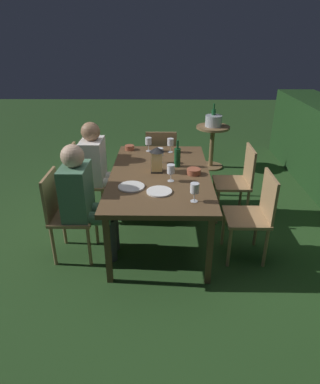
{
  "coord_description": "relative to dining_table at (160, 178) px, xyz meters",
  "views": [
    {
      "loc": [
        3.17,
        0.05,
        2.04
      ],
      "look_at": [
        0.0,
        0.0,
        0.51
      ],
      "focal_mm": 31.28,
      "sensor_mm": 36.0,
      "label": 1
    }
  ],
  "objects": [
    {
      "name": "ground_plane",
      "position": [
        0.0,
        0.0,
        -0.67
      ],
      "size": [
        16.0,
        16.0,
        0.0
      ],
      "primitive_type": "plane",
      "color": "#26471E"
    },
    {
      "name": "dining_table",
      "position": [
        0.0,
        0.0,
        0.0
      ],
      "size": [
        1.76,
        1.02,
        0.72
      ],
      "color": "brown",
      "rests_on": "ground"
    },
    {
      "name": "chair_side_right_b",
      "position": [
        0.4,
        0.9,
        -0.19
      ],
      "size": [
        0.42,
        0.4,
        0.87
      ],
      "color": "#9E7A51",
      "rests_on": "ground"
    },
    {
      "name": "chair_side_right_a",
      "position": [
        -0.4,
        0.9,
        -0.19
      ],
      "size": [
        0.42,
        0.4,
        0.87
      ],
      "color": "#9E7A51",
      "rests_on": "ground"
    },
    {
      "name": "chair_side_left_a",
      "position": [
        -0.4,
        -0.9,
        -0.19
      ],
      "size": [
        0.42,
        0.4,
        0.87
      ],
      "color": "#9E7A51",
      "rests_on": "ground"
    },
    {
      "name": "person_in_cream",
      "position": [
        -0.4,
        -0.7,
        -0.04
      ],
      "size": [
        0.38,
        0.47,
        1.15
      ],
      "color": "white",
      "rests_on": "ground"
    },
    {
      "name": "chair_side_left_b",
      "position": [
        0.4,
        -0.9,
        -0.19
      ],
      "size": [
        0.42,
        0.4,
        0.87
      ],
      "color": "#9E7A51",
      "rests_on": "ground"
    },
    {
      "name": "person_in_green",
      "position": [
        0.4,
        -0.7,
        -0.04
      ],
      "size": [
        0.38,
        0.47,
        1.15
      ],
      "color": "#4C7A5B",
      "rests_on": "ground"
    },
    {
      "name": "chair_head_near",
      "position": [
        -1.13,
        0.0,
        -0.19
      ],
      "size": [
        0.4,
        0.42,
        0.87
      ],
      "color": "#9E7A51",
      "rests_on": "ground"
    },
    {
      "name": "lantern_centerpiece",
      "position": [
        -0.04,
        -0.03,
        0.2
      ],
      "size": [
        0.15,
        0.15,
        0.27
      ],
      "color": "black",
      "rests_on": "dining_table"
    },
    {
      "name": "green_bottle_on_table",
      "position": [
        -0.19,
        0.18,
        0.16
      ],
      "size": [
        0.07,
        0.07,
        0.29
      ],
      "color": "#144723",
      "rests_on": "dining_table"
    },
    {
      "name": "wine_glass_a",
      "position": [
        -0.66,
        0.12,
        0.17
      ],
      "size": [
        0.08,
        0.08,
        0.17
      ],
      "color": "silver",
      "rests_on": "dining_table"
    },
    {
      "name": "wine_glass_b",
      "position": [
        -0.69,
        -0.15,
        0.17
      ],
      "size": [
        0.08,
        0.08,
        0.17
      ],
      "color": "silver",
      "rests_on": "dining_table"
    },
    {
      "name": "wine_glass_c",
      "position": [
        0.63,
        0.3,
        0.17
      ],
      "size": [
        0.08,
        0.08,
        0.17
      ],
      "color": "silver",
      "rests_on": "dining_table"
    },
    {
      "name": "wine_glass_d",
      "position": [
        0.2,
        0.11,
        0.17
      ],
      "size": [
        0.08,
        0.08,
        0.17
      ],
      "color": "silver",
      "rests_on": "dining_table"
    },
    {
      "name": "wine_glass_e",
      "position": [
        -0.3,
        -0.01,
        0.17
      ],
      "size": [
        0.08,
        0.08,
        0.17
      ],
      "color": "silver",
      "rests_on": "dining_table"
    },
    {
      "name": "plate_a",
      "position": [
        0.45,
        -0.0,
        0.06
      ],
      "size": [
        0.23,
        0.23,
        0.01
      ],
      "primitive_type": "cylinder",
      "color": "white",
      "rests_on": "dining_table"
    },
    {
      "name": "plate_b",
      "position": [
        0.35,
        -0.26,
        0.06
      ],
      "size": [
        0.25,
        0.25,
        0.01
      ],
      "primitive_type": "cylinder",
      "color": "white",
      "rests_on": "dining_table"
    },
    {
      "name": "bowl_olives",
      "position": [
        0.02,
        0.34,
        0.08
      ],
      "size": [
        0.14,
        0.14,
        0.06
      ],
      "color": "#9E5138",
      "rests_on": "dining_table"
    },
    {
      "name": "bowl_bread",
      "position": [
        -0.74,
        -0.38,
        0.08
      ],
      "size": [
        0.11,
        0.11,
        0.06
      ],
      "color": "#9E5138",
      "rests_on": "dining_table"
    },
    {
      "name": "side_table",
      "position": [
        -2.02,
        0.81,
        -0.22
      ],
      "size": [
        0.53,
        0.53,
        0.68
      ],
      "color": "brown",
      "rests_on": "ground"
    },
    {
      "name": "ice_bucket",
      "position": [
        -2.03,
        0.81,
        0.11
      ],
      "size": [
        0.26,
        0.26,
        0.34
      ],
      "color": "#B2B7BF",
      "rests_on": "side_table"
    }
  ]
}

